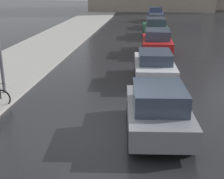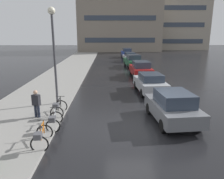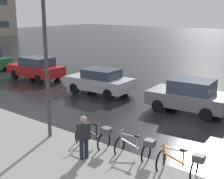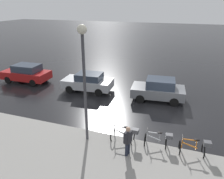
{
  "view_description": "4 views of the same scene",
  "coord_description": "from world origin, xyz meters",
  "px_view_note": "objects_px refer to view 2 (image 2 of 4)",
  "views": [
    {
      "loc": [
        1.91,
        -8.52,
        4.8
      ],
      "look_at": [
        0.58,
        1.83,
        1.12
      ],
      "focal_mm": 50.0,
      "sensor_mm": 36.0,
      "label": 1
    },
    {
      "loc": [
        -1.07,
        -9.75,
        4.57
      ],
      "look_at": [
        -0.9,
        2.85,
        1.24
      ],
      "focal_mm": 35.0,
      "sensor_mm": 36.0,
      "label": 2
    },
    {
      "loc": [
        -11.78,
        -5.39,
        4.97
      ],
      "look_at": [
        0.5,
        4.38,
        0.92
      ],
      "focal_mm": 50.0,
      "sensor_mm": 36.0,
      "label": 3
    },
    {
      "loc": [
        -13.15,
        -0.86,
        6.83
      ],
      "look_at": [
        0.07,
        3.77,
        1.24
      ],
      "focal_mm": 35.0,
      "sensor_mm": 36.0,
      "label": 4
    }
  ],
  "objects_px": {
    "streetlamp": "(53,41)",
    "pedestrian": "(36,103)",
    "bicycle_third": "(58,108)",
    "car_green": "(133,61)",
    "car_grey": "(173,107)",
    "car_blue": "(127,53)",
    "car_silver": "(150,83)",
    "car_white": "(130,57)",
    "car_red": "(141,69)",
    "bicycle_second": "(54,121)",
    "bicycle_nearest": "(41,137)"
  },
  "relations": [
    {
      "from": "streetlamp",
      "to": "pedestrian",
      "type": "bearing_deg",
      "value": -102.91
    },
    {
      "from": "bicycle_third",
      "to": "car_green",
      "type": "distance_m",
      "value": 18.72
    },
    {
      "from": "car_grey",
      "to": "car_blue",
      "type": "bearing_deg",
      "value": 90.01
    },
    {
      "from": "streetlamp",
      "to": "car_blue",
      "type": "bearing_deg",
      "value": 76.31
    },
    {
      "from": "car_silver",
      "to": "car_white",
      "type": "height_order",
      "value": "car_silver"
    },
    {
      "from": "car_red",
      "to": "pedestrian",
      "type": "xyz_separation_m",
      "value": [
        -7.18,
        -11.6,
        0.09
      ]
    },
    {
      "from": "bicycle_second",
      "to": "car_silver",
      "type": "distance_m",
      "value": 8.8
    },
    {
      "from": "car_red",
      "to": "streetlamp",
      "type": "xyz_separation_m",
      "value": [
        -6.65,
        -9.26,
        3.24
      ]
    },
    {
      "from": "car_silver",
      "to": "pedestrian",
      "type": "xyz_separation_m",
      "value": [
        -7.01,
        -5.32,
        0.14
      ]
    },
    {
      "from": "bicycle_second",
      "to": "car_green",
      "type": "bearing_deg",
      "value": 73.16
    },
    {
      "from": "car_green",
      "to": "car_blue",
      "type": "height_order",
      "value": "car_blue"
    },
    {
      "from": "car_green",
      "to": "bicycle_nearest",
      "type": "bearing_deg",
      "value": -105.79
    },
    {
      "from": "bicycle_third",
      "to": "car_white",
      "type": "bearing_deg",
      "value": 75.37
    },
    {
      "from": "bicycle_second",
      "to": "bicycle_third",
      "type": "height_order",
      "value": "bicycle_third"
    },
    {
      "from": "car_grey",
      "to": "car_blue",
      "type": "height_order",
      "value": "car_blue"
    },
    {
      "from": "car_white",
      "to": "car_red",
      "type": "bearing_deg",
      "value": -89.68
    },
    {
      "from": "bicycle_nearest",
      "to": "car_blue",
      "type": "relative_size",
      "value": 0.35
    },
    {
      "from": "car_silver",
      "to": "car_red",
      "type": "bearing_deg",
      "value": 88.43
    },
    {
      "from": "car_grey",
      "to": "car_white",
      "type": "distance_m",
      "value": 24.09
    },
    {
      "from": "bicycle_nearest",
      "to": "car_blue",
      "type": "distance_m",
      "value": 32.93
    },
    {
      "from": "streetlamp",
      "to": "bicycle_second",
      "type": "bearing_deg",
      "value": -79.53
    },
    {
      "from": "bicycle_second",
      "to": "pedestrian",
      "type": "xyz_separation_m",
      "value": [
        -1.21,
        1.28,
        0.44
      ]
    },
    {
      "from": "bicycle_second",
      "to": "car_grey",
      "type": "distance_m",
      "value": 6.0
    },
    {
      "from": "car_silver",
      "to": "car_white",
      "type": "relative_size",
      "value": 1.07
    },
    {
      "from": "bicycle_nearest",
      "to": "pedestrian",
      "type": "distance_m",
      "value": 3.21
    },
    {
      "from": "bicycle_nearest",
      "to": "car_silver",
      "type": "xyz_separation_m",
      "value": [
        5.9,
        8.3,
        0.29
      ]
    },
    {
      "from": "car_silver",
      "to": "car_red",
      "type": "relative_size",
      "value": 0.95
    },
    {
      "from": "car_white",
      "to": "streetlamp",
      "type": "relative_size",
      "value": 0.65
    },
    {
      "from": "bicycle_nearest",
      "to": "car_silver",
      "type": "bearing_deg",
      "value": 54.61
    },
    {
      "from": "car_grey",
      "to": "bicycle_third",
      "type": "bearing_deg",
      "value": 172.51
    },
    {
      "from": "car_green",
      "to": "car_white",
      "type": "height_order",
      "value": "car_green"
    },
    {
      "from": "bicycle_second",
      "to": "streetlamp",
      "type": "bearing_deg",
      "value": 100.47
    },
    {
      "from": "car_blue",
      "to": "streetlamp",
      "type": "xyz_separation_m",
      "value": [
        -6.59,
        -27.05,
        3.23
      ]
    },
    {
      "from": "car_red",
      "to": "car_green",
      "type": "relative_size",
      "value": 0.97
    },
    {
      "from": "pedestrian",
      "to": "streetlamp",
      "type": "height_order",
      "value": "streetlamp"
    },
    {
      "from": "car_green",
      "to": "pedestrian",
      "type": "xyz_separation_m",
      "value": [
        -7.08,
        -18.12,
        0.1
      ]
    },
    {
      "from": "car_green",
      "to": "car_blue",
      "type": "relative_size",
      "value": 1.11
    },
    {
      "from": "bicycle_nearest",
      "to": "car_blue",
      "type": "xyz_separation_m",
      "value": [
        6.01,
        32.37,
        0.34
      ]
    },
    {
      "from": "pedestrian",
      "to": "streetlamp",
      "type": "bearing_deg",
      "value": 77.09
    },
    {
      "from": "bicycle_third",
      "to": "streetlamp",
      "type": "xyz_separation_m",
      "value": [
        -0.5,
        1.94,
        3.56
      ]
    },
    {
      "from": "bicycle_nearest",
      "to": "car_red",
      "type": "height_order",
      "value": "car_red"
    },
    {
      "from": "bicycle_third",
      "to": "car_green",
      "type": "xyz_separation_m",
      "value": [
        6.04,
        17.71,
        0.32
      ]
    },
    {
      "from": "bicycle_nearest",
      "to": "bicycle_second",
      "type": "height_order",
      "value": "bicycle_nearest"
    },
    {
      "from": "bicycle_second",
      "to": "streetlamp",
      "type": "xyz_separation_m",
      "value": [
        -0.67,
        3.62,
        3.59
      ]
    },
    {
      "from": "car_grey",
      "to": "streetlamp",
      "type": "relative_size",
      "value": 0.67
    },
    {
      "from": "car_silver",
      "to": "streetlamp",
      "type": "xyz_separation_m",
      "value": [
        -6.47,
        -2.98,
        3.28
      ]
    },
    {
      "from": "bicycle_third",
      "to": "streetlamp",
      "type": "bearing_deg",
      "value": 104.53
    },
    {
      "from": "pedestrian",
      "to": "car_white",
      "type": "bearing_deg",
      "value": 73.28
    },
    {
      "from": "car_grey",
      "to": "car_red",
      "type": "height_order",
      "value": "car_grey"
    },
    {
      "from": "bicycle_third",
      "to": "streetlamp",
      "type": "height_order",
      "value": "streetlamp"
    }
  ]
}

